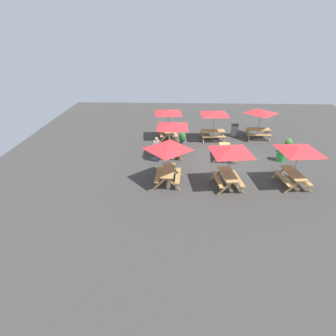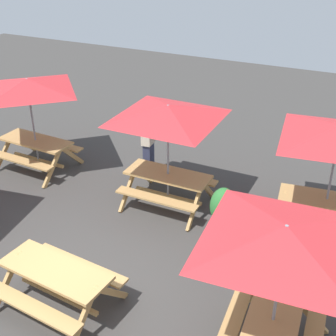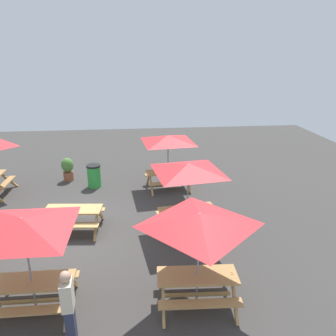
% 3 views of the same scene
% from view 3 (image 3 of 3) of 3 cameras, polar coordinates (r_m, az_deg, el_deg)
% --- Properties ---
extents(ground_plane, '(29.87, 29.87, 0.00)m').
position_cam_3_polar(ground_plane, '(11.15, -16.48, -10.68)').
color(ground_plane, '#3D3A38').
rests_on(ground_plane, ground).
extents(picnic_table_0, '(2.83, 2.83, 2.34)m').
position_cam_3_polar(picnic_table_0, '(7.45, -23.87, -10.09)').
color(picnic_table_0, tan).
rests_on(picnic_table_0, ground).
extents(picnic_table_1, '(2.11, 2.11, 2.34)m').
position_cam_3_polar(picnic_table_1, '(7.05, 5.45, -10.10)').
color(picnic_table_1, tan).
rests_on(picnic_table_1, ground).
extents(picnic_table_2, '(2.81, 2.81, 2.34)m').
position_cam_3_polar(picnic_table_2, '(13.32, 0.00, 4.42)').
color(picnic_table_2, tan).
rests_on(picnic_table_2, ground).
extents(picnic_table_4, '(2.80, 2.80, 2.34)m').
position_cam_3_polar(picnic_table_4, '(9.99, 3.54, -0.85)').
color(picnic_table_4, tan).
rests_on(picnic_table_4, ground).
extents(picnic_table_5, '(1.93, 1.69, 0.81)m').
position_cam_3_polar(picnic_table_5, '(11.01, -16.13, -7.75)').
color(picnic_table_5, tan).
rests_on(picnic_table_5, ground).
extents(trash_bin_green, '(0.59, 0.59, 0.98)m').
position_cam_3_polar(trash_bin_green, '(14.28, -12.76, -1.33)').
color(trash_bin_green, green).
rests_on(trash_bin_green, ground).
extents(potted_plant_1, '(0.52, 0.52, 1.05)m').
position_cam_3_polar(potted_plant_1, '(15.26, -17.06, -0.06)').
color(potted_plant_1, '#935138').
rests_on(potted_plant_1, ground).
extents(person_standing, '(0.24, 0.37, 1.67)m').
position_cam_3_polar(person_standing, '(7.04, -16.93, -22.02)').
color(person_standing, '#2D334C').
rests_on(person_standing, ground).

